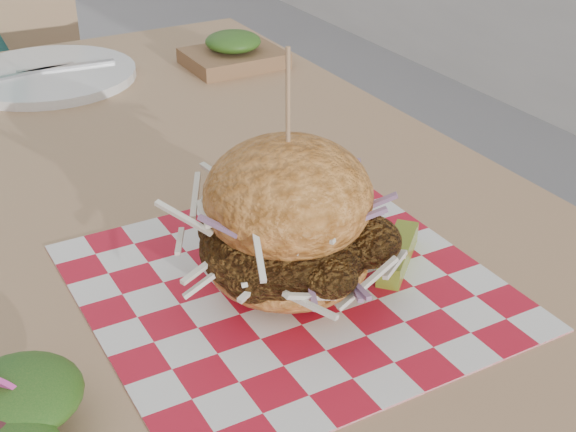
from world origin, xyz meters
name	(u,v)px	position (x,y,z in m)	size (l,w,h in m)	color
patio_table	(149,245)	(0.01, 0.12, 0.67)	(0.80, 1.20, 0.75)	tan
patio_chair	(10,94)	(0.04, 1.06, 0.55)	(0.51, 0.52, 0.95)	tan
paper_liner	(288,285)	(0.06, -0.14, 0.75)	(0.36, 0.36, 0.00)	red
sandwich	(288,226)	(0.06, -0.14, 0.81)	(0.20, 0.20, 0.23)	#D8883D
pickle_spear	(398,254)	(0.17, -0.16, 0.76)	(0.10, 0.02, 0.02)	olive
place_setting	(48,75)	(0.01, 0.54, 0.76)	(0.27, 0.27, 0.02)	white
kraft_tray	(233,52)	(0.30, 0.46, 0.77)	(0.15, 0.12, 0.06)	brown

